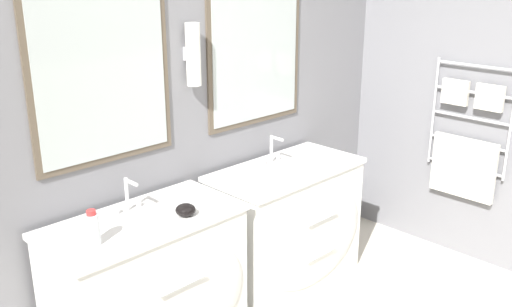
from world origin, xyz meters
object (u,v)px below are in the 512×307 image
(vanity_right, at_px, (289,225))
(toiletry_bottle, at_px, (93,229))
(vanity_left, at_px, (151,288))
(amenity_bowl, at_px, (186,210))

(vanity_right, bearing_deg, toiletry_bottle, -177.90)
(vanity_left, bearing_deg, vanity_right, 0.00)
(vanity_left, height_order, vanity_right, same)
(vanity_right, xyz_separation_m, amenity_bowl, (-0.96, -0.10, 0.45))
(vanity_left, bearing_deg, toiletry_bottle, -170.93)
(vanity_left, relative_size, vanity_right, 1.00)
(amenity_bowl, bearing_deg, toiletry_bottle, 174.97)
(toiletry_bottle, relative_size, amenity_bowl, 1.64)
(vanity_left, distance_m, vanity_right, 1.14)
(toiletry_bottle, height_order, amenity_bowl, toiletry_bottle)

